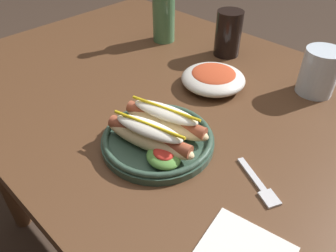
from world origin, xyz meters
The scene contains 7 objects.
dining_table centered at (0.00, 0.00, 0.64)m, with size 1.37×0.87×0.74m.
hot_dog_plate centered at (0.07, -0.17, 0.77)m, with size 0.23×0.23×0.08m.
fork centered at (0.28, -0.12, 0.74)m, with size 0.12×0.07×0.00m.
soda_cup centered at (-0.08, 0.26, 0.81)m, with size 0.08×0.08×0.13m, color black.
water_cup centered at (0.21, 0.24, 0.80)m, with size 0.09×0.09×0.11m, color silver.
glass_bottle centered at (-0.29, 0.20, 0.82)m, with size 0.07×0.07×0.23m.
side_bowl centered at (0.01, 0.09, 0.76)m, with size 0.16×0.16×0.05m.
Camera 1 is at (0.43, -0.51, 1.19)m, focal length 34.88 mm.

